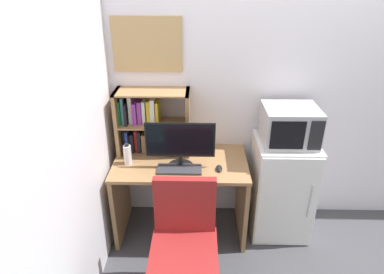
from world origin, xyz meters
name	(u,v)px	position (x,y,z in m)	size (l,w,h in m)	color
wall_back	(339,89)	(0.40, 0.02, 1.30)	(6.40, 0.04, 2.60)	silver
wall_left	(20,200)	(-1.62, -1.60, 1.30)	(0.04, 4.40, 2.60)	silver
desk	(181,184)	(-0.98, -0.32, 0.52)	(1.15, 0.65, 0.76)	#997047
hutch_bookshelf	(146,122)	(-1.29, -0.12, 1.04)	(0.64, 0.28, 0.57)	#997047
monitor	(180,143)	(-0.97, -0.41, 0.98)	(0.57, 0.21, 0.40)	black
keyboard	(179,169)	(-0.98, -0.47, 0.77)	(0.36, 0.15, 0.02)	#333338
computer_mouse	(219,168)	(-0.65, -0.46, 0.77)	(0.05, 0.10, 0.03)	black
water_bottle	(127,154)	(-1.42, -0.37, 0.84)	(0.07, 0.07, 0.19)	silver
mini_fridge	(281,187)	(-0.07, -0.27, 0.46)	(0.51, 0.53, 0.92)	white
microwave	(290,125)	(-0.07, -0.27, 1.08)	(0.44, 0.40, 0.31)	#ADADB2
desk_chair	(184,252)	(-0.92, -1.00, 0.39)	(0.54, 0.54, 0.93)	black
wall_corkboard	(147,45)	(-1.25, -0.01, 1.68)	(0.58, 0.02, 0.45)	tan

